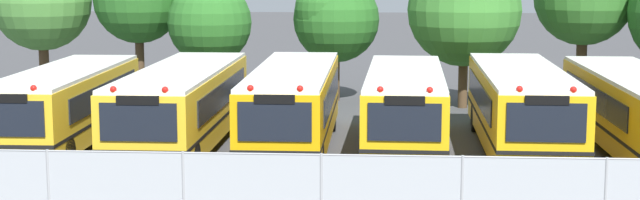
{
  "coord_description": "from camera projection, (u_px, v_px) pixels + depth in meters",
  "views": [
    {
      "loc": [
        -0.71,
        -29.19,
        5.98
      ],
      "look_at": [
        -2.7,
        0.0,
        1.6
      ],
      "focal_mm": 52.34,
      "sensor_mm": 36.0,
      "label": 1
    }
  ],
  "objects": [
    {
      "name": "tree_0",
      "position": [
        42.0,
        3.0,
        40.84
      ],
      "size": [
        4.31,
        4.31,
        6.37
      ],
      "color": "#4C3823",
      "rests_on": "ground_plane"
    },
    {
      "name": "school_bus_2",
      "position": [
        293.0,
        105.0,
        29.49
      ],
      "size": [
        2.49,
        10.66,
        2.77
      ],
      "rotation": [
        0.0,
        0.0,
        3.15
      ],
      "color": "#EAA80C",
      "rests_on": "ground_plane"
    },
    {
      "name": "ground_plane",
      "position": [
        405.0,
        151.0,
        29.64
      ],
      "size": [
        160.0,
        160.0,
        0.0
      ],
      "primitive_type": "plane",
      "color": "#424244"
    },
    {
      "name": "chainlink_fence",
      "position": [
        391.0,
        191.0,
        20.71
      ],
      "size": [
        28.15,
        0.07,
        1.74
      ],
      "color": "#9EA0A3",
      "rests_on": "ground_plane"
    },
    {
      "name": "school_bus_0",
      "position": [
        66.0,
        104.0,
        30.03
      ],
      "size": [
        2.65,
        9.88,
        2.65
      ],
      "rotation": [
        0.0,
        0.0,
        3.16
      ],
      "color": "yellow",
      "rests_on": "ground_plane"
    },
    {
      "name": "tree_4",
      "position": [
        467.0,
        10.0,
        37.64
      ],
      "size": [
        4.62,
        4.62,
        6.32
      ],
      "color": "#4C3823",
      "rests_on": "ground_plane"
    },
    {
      "name": "tree_2",
      "position": [
        208.0,
        21.0,
        39.35
      ],
      "size": [
        3.55,
        3.55,
        5.16
      ],
      "color": "#4C3823",
      "rests_on": "ground_plane"
    },
    {
      "name": "tree_3",
      "position": [
        333.0,
        17.0,
        39.66
      ],
      "size": [
        3.69,
        3.69,
        5.35
      ],
      "color": "#4C3823",
      "rests_on": "ground_plane"
    },
    {
      "name": "tree_1",
      "position": [
        138.0,
        0.0,
        40.34
      ],
      "size": [
        3.87,
        3.87,
        6.28
      ],
      "color": "#4C3823",
      "rests_on": "ground_plane"
    },
    {
      "name": "school_bus_1",
      "position": [
        183.0,
        105.0,
        29.72
      ],
      "size": [
        2.62,
        10.9,
        2.72
      ],
      "rotation": [
        0.0,
        0.0,
        3.14
      ],
      "color": "yellow",
      "rests_on": "ground_plane"
    },
    {
      "name": "school_bus_4",
      "position": [
        521.0,
        106.0,
        29.33
      ],
      "size": [
        2.74,
        10.5,
        2.75
      ],
      "rotation": [
        0.0,
        0.0,
        3.13
      ],
      "color": "yellow",
      "rests_on": "ground_plane"
    },
    {
      "name": "school_bus_5",
      "position": [
        636.0,
        109.0,
        29.11
      ],
      "size": [
        2.59,
        11.13,
        2.63
      ],
      "rotation": [
        0.0,
        0.0,
        3.14
      ],
      "color": "#EAA80C",
      "rests_on": "ground_plane"
    },
    {
      "name": "school_bus_3",
      "position": [
        405.0,
        107.0,
        29.24
      ],
      "size": [
        2.65,
        9.86,
        2.71
      ],
      "rotation": [
        0.0,
        0.0,
        3.12
      ],
      "color": "yellow",
      "rests_on": "ground_plane"
    }
  ]
}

